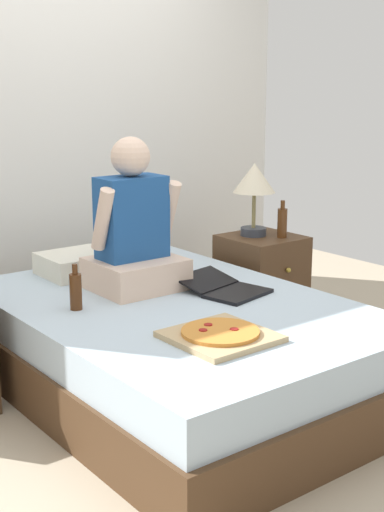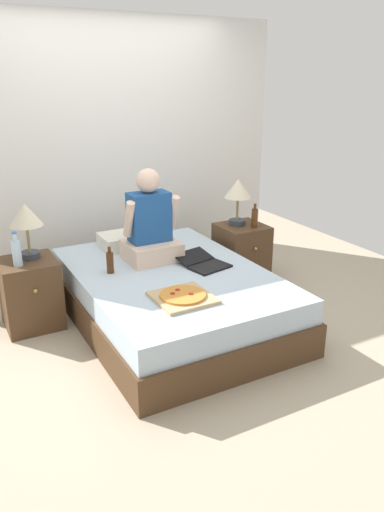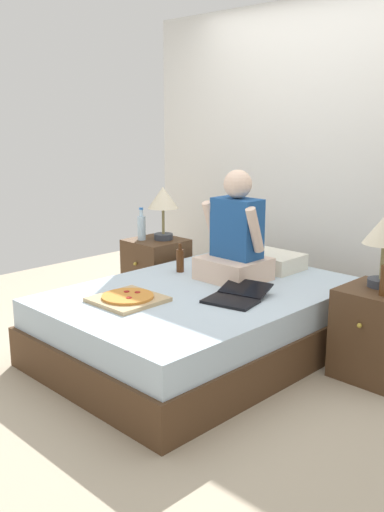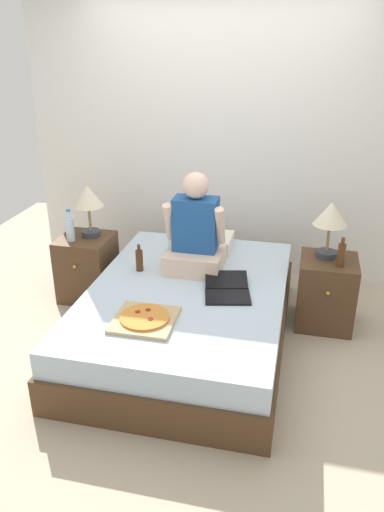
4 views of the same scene
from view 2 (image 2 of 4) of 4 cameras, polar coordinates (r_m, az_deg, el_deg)
The scene contains 14 objects.
ground_plane at distance 4.23m, azimuth -2.40°, elevation -7.45°, with size 5.69×5.69×0.00m, color tan.
wall_back at distance 5.11m, azimuth -9.77°, elevation 11.87°, with size 3.69×0.12×2.50m, color silver.
bed at distance 4.13m, azimuth -2.44°, elevation -4.71°, with size 1.47×2.10×0.45m.
nightstand_left at distance 4.26m, azimuth -17.96°, elevation -4.08°, with size 0.44×0.47×0.57m.
lamp_on_left_nightstand at distance 4.11m, azimuth -18.46°, elevation 4.07°, with size 0.26×0.26×0.45m.
water_bottle at distance 4.02m, azimuth -19.41°, elevation 0.39°, with size 0.07×0.07×0.28m.
nightstand_right at distance 4.98m, azimuth 5.65°, elevation 0.38°, with size 0.44×0.47×0.57m.
lamp_on_right_nightstand at distance 4.84m, azimuth 5.27°, elevation 7.32°, with size 0.26×0.26×0.45m.
beer_bottle at distance 4.83m, azimuth 7.16°, elevation 4.40°, with size 0.06×0.06×0.23m.
pillow at distance 4.67m, azimuth -7.22°, elevation 1.91°, with size 0.52×0.34×0.12m, color silver.
person_seated at distance 4.24m, azimuth -4.80°, elevation 3.34°, with size 0.47×0.40×0.78m.
laptop at distance 4.15m, azimuth 1.41°, elevation -0.85°, with size 0.40×0.47×0.07m.
pizza_box at distance 3.54m, azimuth -1.06°, elevation -4.70°, with size 0.40×0.40×0.05m.
beer_bottle_on_bed at distance 4.03m, azimuth -9.35°, elevation -0.68°, with size 0.06×0.06×0.22m.
Camera 2 is at (-1.64, -3.38, 1.95)m, focal length 35.00 mm.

